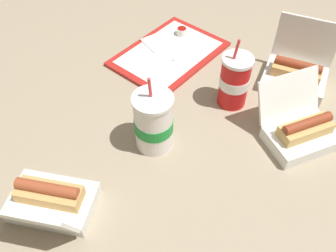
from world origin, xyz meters
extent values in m
plane|color=gray|center=(0.00, 0.00, 0.00)|extent=(3.20, 3.20, 0.00)
cube|color=red|center=(-0.33, -0.19, 0.01)|extent=(0.37, 0.26, 0.01)
cube|color=white|center=(-0.33, -0.19, 0.01)|extent=(0.33, 0.22, 0.00)
cylinder|color=white|center=(-0.44, -0.23, 0.03)|extent=(0.04, 0.04, 0.02)
cylinder|color=#9E140F|center=(-0.44, -0.23, 0.04)|extent=(0.03, 0.03, 0.01)
cube|color=white|center=(-0.35, -0.26, 0.02)|extent=(0.12, 0.12, 0.00)
cube|color=white|center=(-0.35, -0.14, 0.02)|extent=(0.11, 0.04, 0.00)
cube|color=white|center=(0.30, -0.03, 0.02)|extent=(0.20, 0.23, 0.04)
cube|color=white|center=(0.38, 0.01, 0.10)|extent=(0.14, 0.20, 0.12)
cube|color=tan|center=(0.30, -0.03, 0.06)|extent=(0.12, 0.16, 0.03)
cylinder|color=#9E4728|center=(0.30, -0.03, 0.08)|extent=(0.09, 0.14, 0.03)
cylinder|color=yellow|center=(0.30, -0.03, 0.09)|extent=(0.07, 0.11, 0.01)
cube|color=white|center=(-0.46, 0.20, 0.02)|extent=(0.20, 0.22, 0.04)
cube|color=white|center=(-0.54, 0.18, 0.11)|extent=(0.07, 0.18, 0.15)
cube|color=tan|center=(-0.46, 0.20, 0.06)|extent=(0.11, 0.16, 0.03)
cylinder|color=brown|center=(-0.46, 0.20, 0.08)|extent=(0.07, 0.14, 0.03)
cylinder|color=yellow|center=(-0.46, 0.20, 0.09)|extent=(0.04, 0.12, 0.01)
cube|color=white|center=(-0.26, 0.33, 0.02)|extent=(0.22, 0.20, 0.04)
cube|color=white|center=(-0.30, 0.25, 0.10)|extent=(0.19, 0.14, 0.12)
cube|color=tan|center=(-0.26, 0.33, 0.06)|extent=(0.15, 0.12, 0.03)
cylinder|color=brown|center=(-0.26, 0.33, 0.08)|extent=(0.14, 0.09, 0.03)
cylinder|color=yellow|center=(-0.26, 0.33, 0.09)|extent=(0.11, 0.06, 0.01)
cylinder|color=white|center=(0.00, 0.03, 0.08)|extent=(0.10, 0.10, 0.16)
cylinder|color=#198C33|center=(0.00, 0.03, 0.08)|extent=(0.10, 0.10, 0.04)
cylinder|color=white|center=(0.00, 0.03, 0.17)|extent=(0.11, 0.11, 0.01)
cylinder|color=red|center=(0.00, 0.02, 0.20)|extent=(0.01, 0.01, 0.06)
cylinder|color=red|center=(-0.27, 0.10, 0.08)|extent=(0.08, 0.08, 0.15)
cylinder|color=white|center=(-0.27, 0.10, 0.08)|extent=(0.09, 0.09, 0.03)
cylinder|color=white|center=(-0.27, 0.10, 0.16)|extent=(0.09, 0.09, 0.01)
cylinder|color=red|center=(-0.27, 0.09, 0.19)|extent=(0.01, 0.01, 0.06)
camera|label=1|loc=(0.48, 0.47, 0.80)|focal=40.00mm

